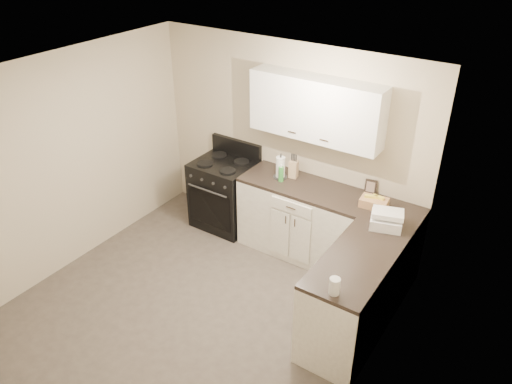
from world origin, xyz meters
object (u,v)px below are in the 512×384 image
Objects in this scene: stove at (224,194)px; knife_block at (293,169)px; wicker_basket at (374,203)px; paper_towel at (280,167)px; countertop_grill at (386,221)px.

knife_block is at bearing 7.80° from stove.
paper_towel is at bearing 179.27° from wicker_basket.
paper_towel reaches higher than stove.
paper_towel is at bearing 150.64° from countertop_grill.
stove is 2.34m from countertop_grill.
stove is 1.13m from knife_block.
countertop_grill is (2.26, -0.26, 0.54)m from stove.
countertop_grill is (1.44, -0.30, -0.07)m from paper_towel.
paper_towel reaches higher than countertop_grill.
stove is at bearing 179.07° from knife_block.
stove is 3.15× the size of wicker_basket.
knife_block is 0.74× the size of wicker_basket.
paper_towel is 0.91× the size of wicker_basket.
stove is at bearing 156.05° from countertop_grill.
knife_block is 1.37m from countertop_grill.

